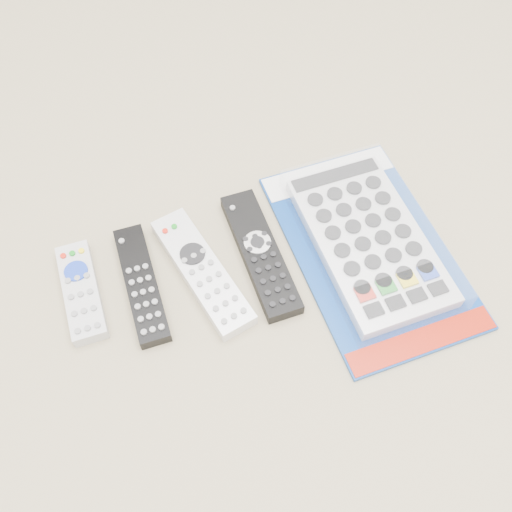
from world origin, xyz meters
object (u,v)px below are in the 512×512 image
object	(u,v)px
remote_slim_black	(142,284)
jumbo_remote_packaged	(369,239)
remote_small_grey	(81,292)
remote_large_black	(260,253)
remote_silver_dvd	(202,272)

from	to	relation	value
remote_slim_black	jumbo_remote_packaged	world-z (taller)	jumbo_remote_packaged
remote_small_grey	remote_large_black	xyz separation A→B (m)	(0.27, -0.03, -0.00)
remote_large_black	jumbo_remote_packaged	world-z (taller)	jumbo_remote_packaged
remote_large_black	jumbo_remote_packaged	bearing A→B (deg)	-13.11
remote_large_black	remote_silver_dvd	bearing A→B (deg)	-178.82
remote_small_grey	remote_large_black	world-z (taller)	same
remote_silver_dvd	jumbo_remote_packaged	bearing A→B (deg)	-20.43
remote_large_black	remote_slim_black	bearing A→B (deg)	177.54
remote_slim_black	remote_large_black	bearing A→B (deg)	-1.21
remote_silver_dvd	remote_large_black	distance (m)	0.09
remote_slim_black	jumbo_remote_packaged	size ratio (longest dim) A/B	0.53
remote_small_grey	remote_silver_dvd	world-z (taller)	same
remote_slim_black	remote_silver_dvd	xyz separation A→B (m)	(0.09, -0.01, 0.00)
jumbo_remote_packaged	remote_silver_dvd	bearing A→B (deg)	171.43
remote_small_grey	remote_slim_black	size ratio (longest dim) A/B	0.81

